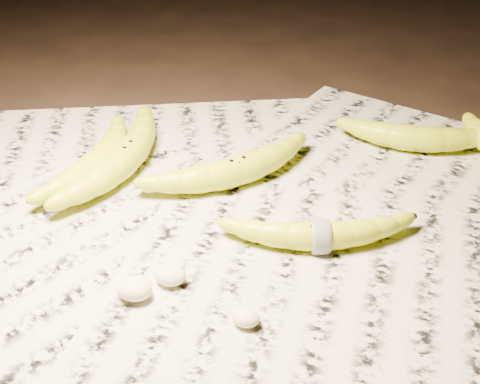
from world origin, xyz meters
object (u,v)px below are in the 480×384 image
(banana_upper_a, at_px, (418,136))
(banana_taped, at_px, (320,234))
(banana_left_a, at_px, (127,155))
(banana_left_b, at_px, (99,158))
(banana_center, at_px, (237,168))

(banana_upper_a, bearing_deg, banana_taped, -115.07)
(banana_left_a, relative_size, banana_upper_a, 1.23)
(banana_upper_a, bearing_deg, banana_left_a, -161.81)
(banana_taped, xyz_separation_m, banana_upper_a, (0.09, 0.26, 0.00))
(banana_left_b, distance_m, banana_taped, 0.32)
(banana_taped, relative_size, banana_upper_a, 1.03)
(banana_left_a, bearing_deg, banana_upper_a, -63.89)
(banana_left_b, bearing_deg, banana_upper_a, -62.49)
(banana_left_b, xyz_separation_m, banana_taped, (0.31, -0.08, -0.00))
(banana_center, bearing_deg, banana_left_a, 137.65)
(banana_center, distance_m, banana_taped, 0.16)
(banana_taped, distance_m, banana_upper_a, 0.27)
(banana_left_a, relative_size, banana_taped, 1.19)
(banana_left_a, xyz_separation_m, banana_left_b, (-0.03, -0.02, -0.00))
(banana_center, relative_size, banana_taped, 1.09)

